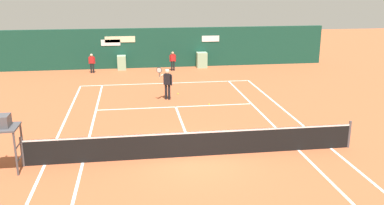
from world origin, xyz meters
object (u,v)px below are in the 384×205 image
at_px(ball_kid_left_post, 173,60).
at_px(ball_kid_centre_post, 92,62).
at_px(player_on_baseline, 167,82).
at_px(tennis_ball_mid_court, 209,104).
at_px(tennis_ball_near_service_line, 178,94).
at_px(umpire_chair, 2,126).

height_order(ball_kid_left_post, ball_kid_centre_post, ball_kid_left_post).
xyz_separation_m(ball_kid_left_post, ball_kid_centre_post, (-5.67, 0.00, -0.01)).
xyz_separation_m(player_on_baseline, ball_kid_left_post, (1.08, 7.68, -0.21)).
bearing_deg(tennis_ball_mid_court, tennis_ball_near_service_line, 119.52).
height_order(umpire_chair, tennis_ball_mid_court, umpire_chair).
height_order(ball_kid_left_post, tennis_ball_near_service_line, ball_kid_left_post).
relative_size(ball_kid_left_post, ball_kid_centre_post, 1.01).
height_order(umpire_chair, ball_kid_left_post, umpire_chair).
bearing_deg(tennis_ball_near_service_line, tennis_ball_mid_court, -60.48).
height_order(umpire_chair, ball_kid_centre_post, umpire_chair).
xyz_separation_m(ball_kid_left_post, tennis_ball_near_service_line, (-0.38, -6.67, -0.76)).
relative_size(umpire_chair, tennis_ball_mid_court, 34.75).
height_order(player_on_baseline, tennis_ball_mid_court, player_on_baseline).
distance_m(umpire_chair, ball_kid_left_post, 17.44).
distance_m(umpire_chair, tennis_ball_near_service_line, 11.56).
xyz_separation_m(player_on_baseline, ball_kid_centre_post, (-4.59, 7.68, -0.22)).
xyz_separation_m(ball_kid_left_post, tennis_ball_mid_court, (0.97, -9.05, -0.76)).
bearing_deg(tennis_ball_near_service_line, umpire_chair, -126.84).
bearing_deg(umpire_chair, ball_kid_centre_post, 174.27).
bearing_deg(player_on_baseline, ball_kid_centre_post, -32.98).
bearing_deg(umpire_chair, tennis_ball_near_service_line, 143.16).
bearing_deg(player_on_baseline, umpire_chair, 79.05).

